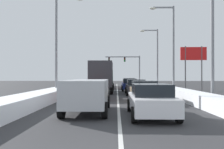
# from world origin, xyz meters

# --- Properties ---
(ground_plane) EXTENTS (120.00, 120.00, 0.00)m
(ground_plane) POSITION_xyz_m (0.00, 18.45, 0.00)
(ground_plane) COLOR #333335
(lane_stripe_between_right_lane_and_center_lane) EXTENTS (0.14, 50.75, 0.01)m
(lane_stripe_between_right_lane_and_center_lane) POSITION_xyz_m (-0.00, 23.07, 0.00)
(lane_stripe_between_right_lane_and_center_lane) COLOR silver
(lane_stripe_between_right_lane_and_center_lane) RESTS_ON ground
(snow_bank_right_shoulder) EXTENTS (1.42, 50.75, 0.75)m
(snow_bank_right_shoulder) POSITION_xyz_m (5.30, 23.07, 0.38)
(snow_bank_right_shoulder) COLOR white
(snow_bank_right_shoulder) RESTS_ON ground
(snow_bank_left_shoulder) EXTENTS (1.83, 50.75, 0.77)m
(snow_bank_left_shoulder) POSITION_xyz_m (-5.30, 23.07, 0.39)
(snow_bank_left_shoulder) COLOR white
(snow_bank_left_shoulder) RESTS_ON ground
(sedan_white_right_lane_nearest) EXTENTS (2.00, 4.50, 1.51)m
(sedan_white_right_lane_nearest) POSITION_xyz_m (1.47, 6.64, 0.76)
(sedan_white_right_lane_nearest) COLOR silver
(sedan_white_right_lane_nearest) RESTS_ON ground
(sedan_tan_right_lane_second) EXTENTS (2.00, 4.50, 1.51)m
(sedan_tan_right_lane_second) POSITION_xyz_m (1.90, 12.93, 0.76)
(sedan_tan_right_lane_second) COLOR #937F60
(sedan_tan_right_lane_second) RESTS_ON ground
(sedan_charcoal_right_lane_third) EXTENTS (2.00, 4.50, 1.51)m
(sedan_charcoal_right_lane_third) POSITION_xyz_m (1.81, 18.90, 0.76)
(sedan_charcoal_right_lane_third) COLOR #38383D
(sedan_charcoal_right_lane_third) RESTS_ON ground
(sedan_navy_right_lane_fourth) EXTENTS (2.00, 4.50, 1.51)m
(sedan_navy_right_lane_fourth) POSITION_xyz_m (1.54, 25.05, 0.76)
(sedan_navy_right_lane_fourth) COLOR navy
(sedan_navy_right_lane_fourth) RESTS_ON ground
(sedan_maroon_right_lane_fifth) EXTENTS (2.00, 4.50, 1.51)m
(sedan_maroon_right_lane_fifth) POSITION_xyz_m (1.79, 31.31, 0.76)
(sedan_maroon_right_lane_fifth) COLOR maroon
(sedan_maroon_right_lane_fifth) RESTS_ON ground
(suv_silver_center_lane_nearest) EXTENTS (2.16, 4.90, 1.67)m
(suv_silver_center_lane_nearest) POSITION_xyz_m (-1.60, 7.75, 1.02)
(suv_silver_center_lane_nearest) COLOR #B7BABF
(suv_silver_center_lane_nearest) RESTS_ON ground
(sedan_red_center_lane_second) EXTENTS (2.00, 4.50, 1.51)m
(sedan_red_center_lane_second) POSITION_xyz_m (-1.94, 14.60, 0.76)
(sedan_red_center_lane_second) COLOR maroon
(sedan_red_center_lane_second) RESTS_ON ground
(box_truck_center_lane_third) EXTENTS (2.53, 7.20, 3.36)m
(box_truck_center_lane_third) POSITION_xyz_m (-1.72, 21.59, 1.90)
(box_truck_center_lane_third) COLOR #1E5633
(box_truck_center_lane_third) RESTS_ON ground
(sedan_black_center_lane_fourth) EXTENTS (2.00, 4.50, 1.51)m
(sedan_black_center_lane_fourth) POSITION_xyz_m (-1.47, 29.20, 0.76)
(sedan_black_center_lane_fourth) COLOR black
(sedan_black_center_lane_fourth) RESTS_ON ground
(sedan_gray_center_lane_fifth) EXTENTS (2.00, 4.50, 1.51)m
(sedan_gray_center_lane_fifth) POSITION_xyz_m (-1.74, 35.17, 0.76)
(sedan_gray_center_lane_fifth) COLOR slate
(sedan_gray_center_lane_fifth) RESTS_ON ground
(traffic_light_gantry) EXTENTS (7.54, 0.47, 6.20)m
(traffic_light_gantry) POSITION_xyz_m (2.57, 46.12, 4.50)
(traffic_light_gantry) COLOR slate
(traffic_light_gantry) RESTS_ON ground
(street_lamp_right_near) EXTENTS (2.66, 0.36, 8.85)m
(street_lamp_right_near) POSITION_xyz_m (5.99, 11.53, 5.25)
(street_lamp_right_near) COLOR gray
(street_lamp_right_near) RESTS_ON ground
(street_lamp_right_mid) EXTENTS (2.66, 0.36, 9.35)m
(street_lamp_right_mid) POSITION_xyz_m (5.67, 20.76, 5.51)
(street_lamp_right_mid) COLOR gray
(street_lamp_right_mid) RESTS_ON ground
(street_lamp_right_far) EXTENTS (2.66, 0.36, 8.70)m
(street_lamp_right_far) POSITION_xyz_m (5.58, 29.99, 5.17)
(street_lamp_right_far) COLOR gray
(street_lamp_right_far) RESTS_ON ground
(street_lamp_left_mid) EXTENTS (2.66, 0.36, 9.23)m
(street_lamp_left_mid) POSITION_xyz_m (-5.38, 17.26, 5.45)
(street_lamp_left_mid) COLOR gray
(street_lamp_left_mid) RESTS_ON ground
(roadside_sign_right) EXTENTS (3.20, 0.16, 5.50)m
(roadside_sign_right) POSITION_xyz_m (9.36, 24.49, 4.02)
(roadside_sign_right) COLOR #59595B
(roadside_sign_right) RESTS_ON ground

